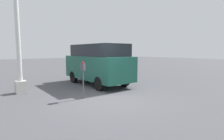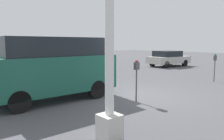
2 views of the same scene
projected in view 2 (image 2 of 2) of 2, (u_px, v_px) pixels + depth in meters
name	position (u px, v px, depth m)	size (l,w,h in m)	color
ground_plane	(135.00, 95.00, 8.58)	(80.00, 80.00, 0.00)	#4C4C51
parking_meter_near	(137.00, 71.00, 7.52)	(0.21, 0.14, 1.48)	#4C4C4C
parking_meter_far	(215.00, 61.00, 11.42)	(0.21, 0.14, 1.48)	#4C4C4C
lamp_post	(109.00, 46.00, 4.43)	(0.44, 0.44, 5.52)	beige
parked_van	(53.00, 67.00, 7.79)	(4.51, 1.86, 2.25)	#195142
car_distant	(168.00, 58.00, 19.17)	(3.97, 2.14, 1.37)	#B7B2A8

